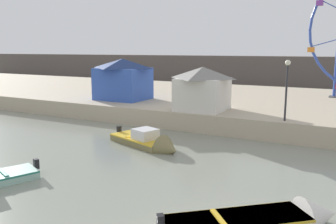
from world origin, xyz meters
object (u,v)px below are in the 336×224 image
at_px(motorboat_olive_wood, 151,143).
at_px(carnival_booth_blue_tent, 123,78).
at_px(carnival_booth_white_ticket, 203,88).
at_px(promenade_lamp_near, 287,81).
at_px(motorboat_white_red_stripe, 268,220).

bearing_deg(motorboat_olive_wood, carnival_booth_blue_tent, 152.12).
bearing_deg(carnival_booth_white_ticket, promenade_lamp_near, -13.91).
relative_size(motorboat_olive_wood, carnival_booth_white_ticket, 1.39).
bearing_deg(motorboat_white_red_stripe, motorboat_olive_wood, 100.92).
distance_m(motorboat_white_red_stripe, motorboat_olive_wood, 10.09).
xyz_separation_m(motorboat_white_red_stripe, motorboat_olive_wood, (-7.99, 6.16, 0.03)).
distance_m(motorboat_olive_wood, carnival_booth_blue_tent, 11.46).
bearing_deg(promenade_lamp_near, carnival_booth_blue_tent, 167.58).
relative_size(motorboat_olive_wood, carnival_booth_blue_tent, 1.18).
xyz_separation_m(carnival_booth_white_ticket, promenade_lamp_near, (5.86, -1.27, 0.81)).
xyz_separation_m(carnival_booth_blue_tent, promenade_lamp_near, (13.92, -3.07, 0.60)).
height_order(motorboat_olive_wood, carnival_booth_white_ticket, carnival_booth_white_ticket).
bearing_deg(carnival_booth_white_ticket, carnival_booth_blue_tent, 165.70).
relative_size(motorboat_olive_wood, promenade_lamp_near, 1.46).
bearing_deg(carnival_booth_blue_tent, motorboat_olive_wood, -47.28).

